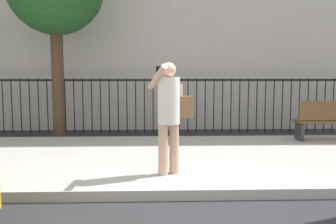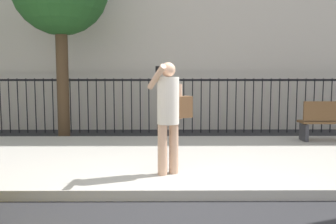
{
  "view_description": "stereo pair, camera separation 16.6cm",
  "coord_description": "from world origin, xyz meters",
  "views": [
    {
      "loc": [
        -0.32,
        -4.84,
        1.72
      ],
      "look_at": [
        -0.11,
        1.14,
        1.1
      ],
      "focal_mm": 39.33,
      "sensor_mm": 36.0,
      "label": 1
    },
    {
      "loc": [
        -0.16,
        -4.84,
        1.72
      ],
      "look_at": [
        -0.11,
        1.14,
        1.1
      ],
      "focal_mm": 39.33,
      "sensor_mm": 36.0,
      "label": 2
    }
  ],
  "objects": [
    {
      "name": "pedestrian_on_phone",
      "position": [
        -0.09,
        0.85,
        1.17
      ],
      "size": [
        0.73,
        0.6,
        1.75
      ],
      "color": "tan",
      "rests_on": "sidewalk"
    },
    {
      "name": "ground_plane",
      "position": [
        0.0,
        0.0,
        0.0
      ],
      "size": [
        60.0,
        60.0,
        0.0
      ],
      "primitive_type": "plane",
      "color": "#28282B"
    },
    {
      "name": "street_bench",
      "position": [
        3.82,
        3.65,
        0.65
      ],
      "size": [
        1.6,
        0.45,
        0.95
      ],
      "color": "brown",
      "rests_on": "sidewalk"
    },
    {
      "name": "sidewalk",
      "position": [
        0.0,
        2.2,
        0.07
      ],
      "size": [
        28.0,
        4.4,
        0.15
      ],
      "primitive_type": "cube",
      "color": "#B2ADA3",
      "rests_on": "ground"
    },
    {
      "name": "iron_fence",
      "position": [
        0.0,
        5.9,
        1.02
      ],
      "size": [
        12.03,
        0.04,
        1.6
      ],
      "color": "black",
      "rests_on": "ground"
    }
  ]
}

